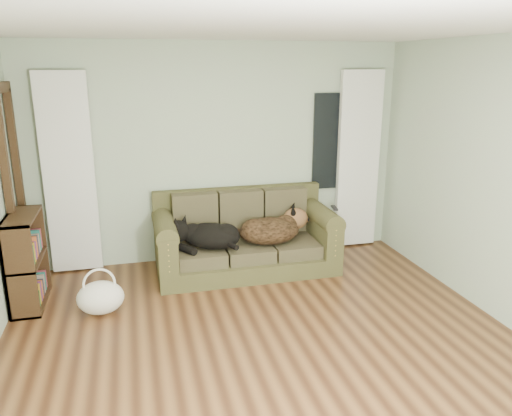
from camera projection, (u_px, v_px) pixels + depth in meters
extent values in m
plane|color=#3C2212|center=(275.00, 365.00, 4.02)|extent=(5.00, 5.00, 0.00)
plane|color=white|center=(280.00, 22.00, 3.30)|extent=(5.00, 5.00, 0.00)
cube|color=#9FB797|center=(218.00, 154.00, 5.99)|extent=(4.50, 0.04, 2.60)
cube|color=silver|center=(69.00, 175.00, 5.55)|extent=(0.55, 0.08, 2.25)
cube|color=silver|center=(358.00, 161.00, 6.38)|extent=(0.55, 0.08, 2.25)
cube|color=black|center=(332.00, 142.00, 6.27)|extent=(0.50, 0.03, 1.20)
cube|color=black|center=(15.00, 194.00, 5.12)|extent=(0.07, 0.60, 2.10)
cube|color=#464425|center=(246.00, 233.00, 5.78)|extent=(2.05, 0.89, 0.84)
ellipsoid|color=black|center=(208.00, 236.00, 5.59)|extent=(0.81, 0.74, 0.28)
ellipsoid|color=black|center=(272.00, 230.00, 5.76)|extent=(0.74, 0.52, 0.32)
cube|color=black|center=(334.00, 208.00, 5.79)|extent=(0.08, 0.18, 0.02)
ellipsoid|color=white|center=(101.00, 298.00, 4.82)|extent=(0.53, 0.45, 0.33)
cube|color=black|center=(26.00, 257.00, 4.93)|extent=(0.28, 0.75, 0.93)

